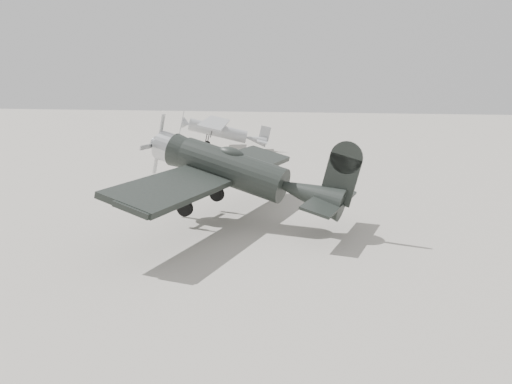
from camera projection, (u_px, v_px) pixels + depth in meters
ground at (233, 256)px, 17.44m from camera, size 160.00×160.00×0.00m
lowwing_monoplane at (242, 173)px, 20.97m from camera, size 9.32×12.91×4.15m
highwing_monoplane at (222, 129)px, 43.00m from camera, size 7.74×10.84×3.06m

